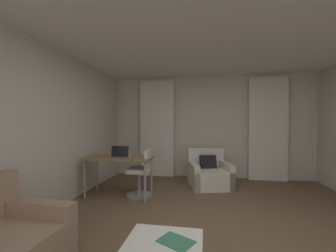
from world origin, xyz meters
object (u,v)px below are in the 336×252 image
at_px(desk, 119,161).
at_px(armchair, 209,174).
at_px(laptop, 121,155).
at_px(magazine_open, 176,241).
at_px(desk_chair, 141,176).

bearing_deg(desk, armchair, 29.15).
relative_size(laptop, magazine_open, 1.00).
distance_m(desk, desk_chair, 0.52).
relative_size(armchair, desk, 0.84).
bearing_deg(desk_chair, desk, -175.80).
bearing_deg(laptop, desk, 151.72).
relative_size(desk_chair, magazine_open, 2.58).
xyz_separation_m(desk, magazine_open, (1.38, -2.11, -0.28)).
distance_m(desk_chair, laptop, 0.55).
distance_m(armchair, desk, 2.00).
distance_m(desk, magazine_open, 2.53).
bearing_deg(desk, magazine_open, -56.86).
distance_m(laptop, magazine_open, 2.49).
bearing_deg(magazine_open, desk_chair, 113.86).
bearing_deg(desk_chair, armchair, 35.79).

